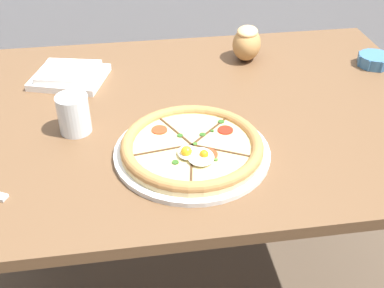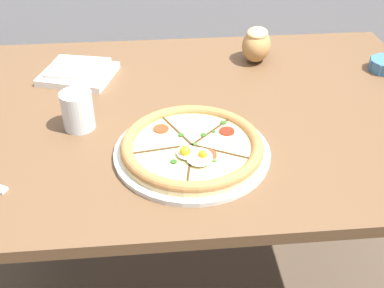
{
  "view_description": "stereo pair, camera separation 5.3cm",
  "coord_description": "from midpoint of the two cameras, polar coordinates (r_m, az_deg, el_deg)",
  "views": [
    {
      "loc": [
        -0.17,
        -1.1,
        1.43
      ],
      "look_at": [
        -0.03,
        -0.2,
        0.78
      ],
      "focal_mm": 45.0,
      "sensor_mm": 36.0,
      "label": 1
    },
    {
      "loc": [
        -0.11,
        -1.11,
        1.43
      ],
      "look_at": [
        -0.03,
        -0.2,
        0.78
      ],
      "focal_mm": 45.0,
      "sensor_mm": 36.0,
      "label": 2
    }
  ],
  "objects": [
    {
      "name": "water_glass",
      "position": [
        1.23,
        -12.18,
        3.65
      ],
      "size": [
        0.08,
        0.08,
        0.1
      ],
      "color": "white",
      "rests_on": "dining_table"
    },
    {
      "name": "ground_plane",
      "position": [
        1.81,
        1.29,
        -16.5
      ],
      "size": [
        12.0,
        12.0,
        0.0
      ],
      "primitive_type": "plane",
      "color": "brown"
    },
    {
      "name": "bread_piece_near",
      "position": [
        1.56,
        8.63,
        11.64
      ],
      "size": [
        0.13,
        0.14,
        0.11
      ],
      "rotation": [
        0.0,
        0.0,
        1.2
      ],
      "color": "#B27F47",
      "rests_on": "dining_table"
    },
    {
      "name": "napkin_folded",
      "position": [
        1.49,
        -12.36,
        8.3
      ],
      "size": [
        0.25,
        0.23,
        0.04
      ],
      "rotation": [
        0.0,
        0.0,
        -0.31
      ],
      "color": "white",
      "rests_on": "dining_table"
    },
    {
      "name": "pizza",
      "position": [
        1.12,
        1.35,
        -0.46
      ],
      "size": [
        0.37,
        0.37,
        0.06
      ],
      "color": "white",
      "rests_on": "dining_table"
    },
    {
      "name": "dining_table",
      "position": [
        1.36,
        1.65,
        0.76
      ],
      "size": [
        1.37,
        0.95,
        0.75
      ],
      "color": "brown",
      "rests_on": "ground_plane"
    }
  ]
}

